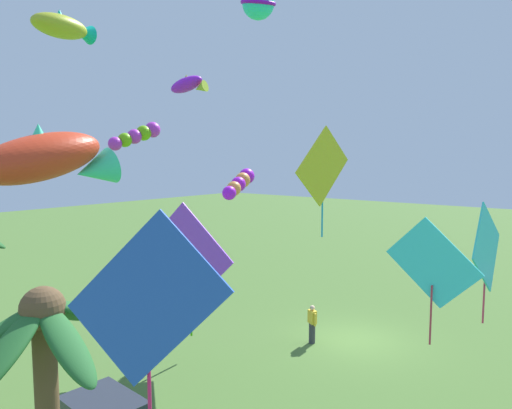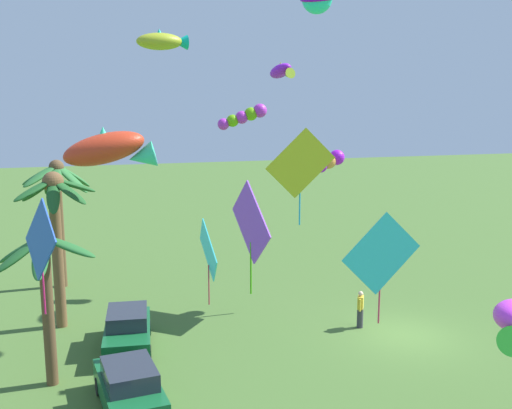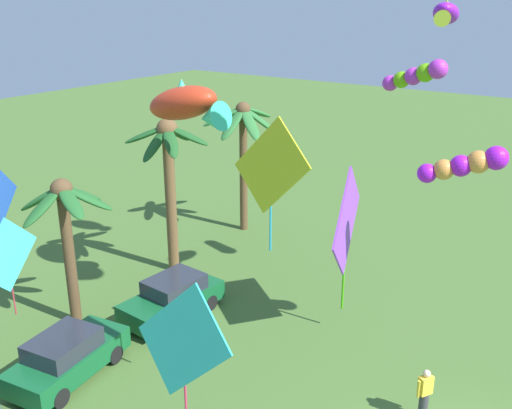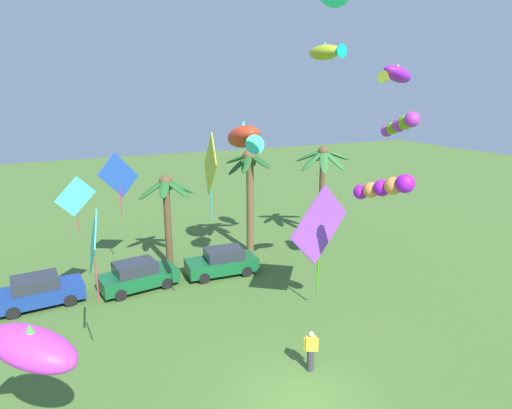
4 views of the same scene
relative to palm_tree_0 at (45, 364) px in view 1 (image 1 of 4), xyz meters
name	(u,v)px [view 1 (image 1 of 4)]	position (x,y,z in m)	size (l,w,h in m)	color
ground_plane	(356,339)	(0.83, -13.62, -4.07)	(120.00, 120.00, 0.00)	#476B2D
palm_tree_0	(45,364)	(0.00, 0.00, 0.00)	(3.27, 3.38, 5.43)	brown
spectator_0	(312,324)	(2.09, -12.15, -3.26)	(0.49, 0.39, 1.59)	#38383D
kite_ball_0	(258,3)	(3.64, -10.53, 9.32)	(1.87, 1.87, 1.23)	#25EBC1
kite_diamond_1	(486,248)	(-4.80, -9.65, 1.12)	(0.40, 2.37, 3.28)	#30C8C1
kite_tube_2	(239,183)	(5.51, -11.59, 2.42)	(1.18, 2.44, 1.28)	#AB18E6
kite_diamond_3	(433,265)	(-4.98, -4.62, 1.61)	(1.68, 0.25, 2.34)	#3DDFE7
kite_fish_4	(188,85)	(7.01, -10.07, 6.57)	(1.91, 1.10, 0.95)	#931BDA
kite_diamond_5	(147,303)	(-2.56, -0.20, 1.54)	(2.27, 1.08, 3.46)	blue
kite_fish_6	(63,27)	(7.28, -4.73, 7.82)	(1.31, 2.37, 0.92)	#A4B224
kite_fish_7	(48,159)	(3.89, -2.25, 3.49)	(1.96, 3.85, 1.87)	red
kite_diamond_9	(323,167)	(-0.36, -8.63, 3.22)	(0.43, 2.42, 3.41)	gold
kite_diamond_10	(190,253)	(4.99, -8.13, -0.03)	(3.57, 0.92, 5.10)	#9641EC
kite_tube_11	(137,136)	(8.77, -8.71, 4.46)	(0.85, 2.40, 1.27)	#BB30C7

